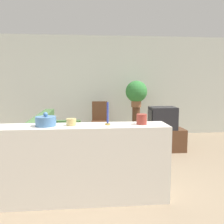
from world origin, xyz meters
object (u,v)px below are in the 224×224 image
at_px(television, 162,118).
at_px(decorative_bowl, 46,121).
at_px(potted_plant, 136,92).
at_px(couch, 56,143).
at_px(wooden_chair, 100,119).

height_order(television, decorative_bowl, decorative_bowl).
bearing_deg(potted_plant, television, -74.07).
bearing_deg(decorative_bowl, couch, 93.87).
bearing_deg(wooden_chair, potted_plant, 2.89).
distance_m(potted_plant, decorative_bowl, 3.71).
height_order(television, wooden_chair, wooden_chair).
bearing_deg(couch, wooden_chair, 56.60).
bearing_deg(potted_plant, wooden_chair, -177.11).
relative_size(wooden_chair, potted_plant, 1.45).
relative_size(couch, potted_plant, 3.01).
bearing_deg(couch, television, 7.21).
distance_m(wooden_chair, potted_plant, 1.15).
xyz_separation_m(wooden_chair, decorative_bowl, (-0.81, -3.22, 0.48)).
distance_m(couch, decorative_bowl, 1.95).
distance_m(television, decorative_bowl, 2.97).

